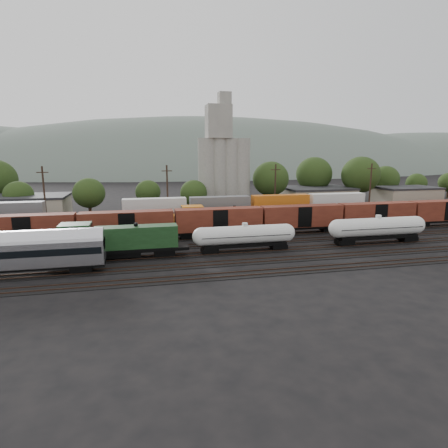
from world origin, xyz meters
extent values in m
plane|color=black|center=(0.00, 0.00, 0.00)|extent=(600.00, 600.00, 0.00)
cube|color=black|center=(0.00, -15.00, 0.04)|extent=(180.00, 3.20, 0.08)
cube|color=#382319|center=(0.00, -15.72, 0.12)|extent=(180.00, 0.08, 0.16)
cube|color=#382319|center=(0.00, -14.28, 0.12)|extent=(180.00, 0.08, 0.16)
cube|color=black|center=(0.00, -10.00, 0.04)|extent=(180.00, 3.20, 0.08)
cube|color=#382319|center=(0.00, -10.72, 0.12)|extent=(180.00, 0.08, 0.16)
cube|color=#382319|center=(0.00, -9.28, 0.12)|extent=(180.00, 0.08, 0.16)
cube|color=black|center=(0.00, -5.00, 0.04)|extent=(180.00, 3.20, 0.08)
cube|color=#382319|center=(0.00, -5.72, 0.12)|extent=(180.00, 0.08, 0.16)
cube|color=#382319|center=(0.00, -4.28, 0.12)|extent=(180.00, 0.08, 0.16)
cube|color=black|center=(0.00, 0.00, 0.04)|extent=(180.00, 3.20, 0.08)
cube|color=#382319|center=(0.00, -0.72, 0.12)|extent=(180.00, 0.08, 0.16)
cube|color=#382319|center=(0.00, 0.72, 0.12)|extent=(180.00, 0.08, 0.16)
cube|color=black|center=(0.00, 5.00, 0.04)|extent=(180.00, 3.20, 0.08)
cube|color=#382319|center=(0.00, 4.28, 0.12)|extent=(180.00, 0.08, 0.16)
cube|color=#382319|center=(0.00, 5.72, 0.12)|extent=(180.00, 0.08, 0.16)
cube|color=black|center=(0.00, 10.00, 0.04)|extent=(180.00, 3.20, 0.08)
cube|color=#382319|center=(0.00, 9.28, 0.12)|extent=(180.00, 0.08, 0.16)
cube|color=#382319|center=(0.00, 10.72, 0.12)|extent=(180.00, 0.08, 0.16)
cube|color=black|center=(0.00, 15.00, 0.04)|extent=(180.00, 3.20, 0.08)
cube|color=#382319|center=(0.00, 14.28, 0.12)|extent=(180.00, 0.08, 0.16)
cube|color=#382319|center=(0.00, 15.72, 0.12)|extent=(180.00, 0.08, 0.16)
cube|color=black|center=(-20.70, -5.00, 1.42)|extent=(18.88, 3.22, 0.44)
cube|color=black|center=(-20.70, -5.00, 0.92)|extent=(5.55, 2.44, 0.89)
cube|color=#183B19|center=(-18.43, -5.00, 3.14)|extent=(11.33, 2.67, 3.00)
cube|color=#183B19|center=(-26.37, -5.00, 3.48)|extent=(4.00, 3.22, 3.67)
cube|color=black|center=(-26.37, -5.00, 4.64)|extent=(4.11, 3.33, 1.00)
cube|color=#183B19|center=(-29.01, -5.00, 2.64)|extent=(1.78, 2.67, 2.00)
cylinder|color=black|center=(-18.43, -5.00, 4.81)|extent=(0.56, 0.56, 0.56)
cube|color=black|center=(-26.74, -5.00, 0.70)|extent=(2.89, 2.22, 0.78)
cube|color=black|center=(-14.66, -5.00, 0.70)|extent=(2.89, 2.22, 0.78)
cylinder|color=silver|center=(-2.73, -5.00, 2.66)|extent=(13.07, 2.69, 2.69)
sphere|color=silver|center=(-9.27, -5.00, 2.66)|extent=(2.69, 2.69, 2.69)
sphere|color=silver|center=(3.80, -5.00, 2.66)|extent=(2.69, 2.69, 2.69)
cylinder|color=silver|center=(-2.73, -5.00, 4.19)|extent=(0.84, 0.84, 0.46)
cube|color=black|center=(-2.73, -5.00, 2.66)|extent=(13.36, 2.82, 0.07)
cube|color=black|center=(-2.73, -5.00, 1.17)|extent=(12.62, 2.04, 0.46)
cube|color=black|center=(-8.08, -5.00, 0.62)|extent=(2.41, 1.86, 0.65)
cube|color=black|center=(2.61, -5.00, 0.62)|extent=(2.41, 1.86, 0.65)
cylinder|color=silver|center=(19.57, -5.00, 2.86)|extent=(14.15, 2.92, 2.92)
sphere|color=silver|center=(12.49, -5.00, 2.86)|extent=(2.92, 2.92, 2.92)
sphere|color=silver|center=(26.64, -5.00, 2.86)|extent=(2.92, 2.92, 2.92)
cylinder|color=silver|center=(19.57, -5.00, 4.52)|extent=(0.90, 0.90, 0.50)
cube|color=black|center=(19.57, -5.00, 2.86)|extent=(14.48, 3.06, 0.08)
cube|color=black|center=(19.57, -5.00, 1.26)|extent=(13.67, 2.21, 0.50)
cube|color=black|center=(13.78, -5.00, 0.65)|extent=(2.61, 2.01, 0.70)
cube|color=black|center=(25.36, -5.00, 0.65)|extent=(2.61, 2.01, 0.70)
cube|color=black|center=(-34.14, -10.00, 1.19)|extent=(23.74, 2.57, 0.40)
cube|color=black|center=(-25.12, -10.00, 0.65)|extent=(2.57, 1.98, 0.69)
cube|color=black|center=(-2.77, 10.00, 1.36)|extent=(18.95, 3.05, 0.42)
cube|color=black|center=(-2.77, 10.00, 0.88)|extent=(5.26, 2.32, 0.84)
cube|color=#CB6D11|center=(-0.50, 10.00, 2.99)|extent=(11.37, 2.53, 2.84)
cube|color=#CB6D11|center=(-8.46, 10.00, 3.31)|extent=(3.79, 3.05, 3.47)
cube|color=black|center=(-8.46, 10.00, 4.41)|extent=(3.90, 3.16, 0.95)
cube|color=#CB6D11|center=(-11.11, 10.00, 2.52)|extent=(1.68, 2.53, 1.90)
cylinder|color=black|center=(-0.50, 10.00, 4.57)|extent=(0.53, 0.53, 0.53)
cube|color=black|center=(-8.84, 10.00, 0.67)|extent=(2.74, 2.11, 0.74)
cube|color=black|center=(3.29, 10.00, 0.67)|extent=(2.74, 2.11, 0.74)
cube|color=black|center=(-35.36, 5.00, 1.20)|extent=(15.00, 2.60, 0.40)
cube|color=#5C2216|center=(-35.36, 5.00, 3.30)|extent=(15.00, 2.90, 3.80)
cube|color=black|center=(-19.96, 5.00, 1.20)|extent=(15.00, 2.60, 0.40)
cube|color=#5C2216|center=(-19.96, 5.00, 3.30)|extent=(15.00, 2.90, 3.80)
cube|color=black|center=(-4.56, 5.00, 1.20)|extent=(15.00, 2.60, 0.40)
cube|color=#5C2216|center=(-4.56, 5.00, 3.30)|extent=(15.00, 2.90, 3.80)
cube|color=black|center=(10.84, 5.00, 1.20)|extent=(15.00, 2.60, 0.40)
cube|color=#5C2216|center=(10.84, 5.00, 3.30)|extent=(15.00, 2.90, 3.80)
cube|color=black|center=(26.24, 5.00, 1.20)|extent=(15.00, 2.60, 0.40)
cube|color=#5C2216|center=(26.24, 5.00, 3.30)|extent=(15.00, 2.90, 3.80)
cube|color=black|center=(41.64, 5.00, 1.20)|extent=(15.00, 2.60, 0.40)
cube|color=#5C2216|center=(41.64, 5.00, 3.30)|extent=(15.00, 2.90, 3.80)
cube|color=black|center=(0.00, 15.00, 0.50)|extent=(160.00, 2.60, 0.60)
cube|color=#4F5154|center=(-40.61, 15.00, 2.10)|extent=(12.00, 2.40, 2.60)
cube|color=slate|center=(-40.61, 15.00, 4.70)|extent=(12.00, 2.40, 2.60)
cube|color=#BC5013|center=(-27.81, 15.00, 2.10)|extent=(12.00, 2.40, 2.60)
cube|color=#4E5053|center=(-15.01, 15.00, 2.10)|extent=(12.00, 2.40, 2.60)
cube|color=silver|center=(-15.01, 15.00, 4.70)|extent=(12.00, 2.40, 2.60)
cube|color=#BA6713|center=(-2.21, 15.00, 2.10)|extent=(12.00, 2.40, 2.60)
cube|color=#595B5E|center=(-2.21, 15.00, 4.70)|extent=(12.00, 2.40, 2.60)
cube|color=maroon|center=(10.59, 15.00, 2.10)|extent=(12.00, 2.40, 2.60)
cube|color=#C86014|center=(10.59, 15.00, 4.70)|extent=(12.00, 2.40, 2.60)
cube|color=#4F1812|center=(23.39, 15.00, 2.10)|extent=(12.00, 2.40, 2.60)
cube|color=silver|center=(23.39, 15.00, 4.70)|extent=(12.00, 2.40, 2.60)
cube|color=#CD5015|center=(36.19, 15.00, 2.10)|extent=(12.00, 2.40, 2.60)
cube|color=#D26215|center=(48.99, 15.00, 2.10)|extent=(12.00, 2.40, 2.60)
cylinder|color=gray|center=(-1.00, 36.00, 9.00)|extent=(4.40, 4.40, 18.00)
cylinder|color=gray|center=(2.00, 36.00, 9.00)|extent=(4.40, 4.40, 18.00)
cylinder|color=gray|center=(5.00, 36.00, 9.00)|extent=(4.40, 4.40, 18.00)
cylinder|color=gray|center=(8.00, 36.00, 9.00)|extent=(4.40, 4.40, 18.00)
cube|color=gray|center=(2.00, 36.00, 22.00)|extent=(6.00, 5.00, 8.00)
cube|color=gray|center=(3.50, 36.00, 27.00)|extent=(3.00, 3.00, 4.00)
cube|color=#9E937F|center=(-45.00, 34.00, 2.30)|extent=(22.00, 12.00, 4.60)
cube|color=#232326|center=(-45.00, 34.00, 4.85)|extent=(22.44, 12.24, 0.50)
cube|color=#9E937F|center=(30.00, 38.00, 2.30)|extent=(18.00, 14.00, 4.60)
cube|color=#232326|center=(30.00, 38.00, 4.85)|extent=(18.36, 14.28, 0.50)
cube|color=#9E937F|center=(55.00, 33.00, 2.30)|extent=(16.00, 10.00, 4.60)
cube|color=#232326|center=(55.00, 33.00, 4.85)|extent=(16.32, 10.20, 0.50)
cylinder|color=black|center=(-44.33, 34.81, 1.19)|extent=(0.70, 0.70, 2.38)
ellipsoid|color=#283D16|center=(-44.33, 34.81, 5.19)|extent=(6.47, 6.47, 6.13)
cylinder|color=black|center=(-28.78, 30.78, 1.30)|extent=(0.70, 0.70, 2.60)
ellipsoid|color=#283D16|center=(-28.78, 30.78, 5.66)|extent=(7.06, 7.06, 6.69)
cylinder|color=black|center=(-15.69, 36.97, 1.14)|extent=(0.70, 0.70, 2.27)
ellipsoid|color=#283D16|center=(-15.69, 36.97, 4.95)|extent=(6.17, 6.17, 5.85)
cylinder|color=black|center=(-5.21, 30.61, 1.18)|extent=(0.70, 0.70, 2.36)
ellipsoid|color=#283D16|center=(-5.21, 30.61, 5.14)|extent=(6.41, 6.41, 6.07)
cylinder|color=black|center=(4.54, 39.33, 1.47)|extent=(0.70, 0.70, 2.93)
ellipsoid|color=#283D16|center=(4.54, 39.33, 6.39)|extent=(7.96, 7.96, 7.54)
cylinder|color=black|center=(16.28, 36.92, 1.76)|extent=(0.70, 0.70, 3.53)
ellipsoid|color=#283D16|center=(16.28, 36.92, 7.68)|extent=(9.57, 9.57, 9.07)
cylinder|color=black|center=(31.90, 43.51, 1.91)|extent=(0.70, 0.70, 3.82)
ellipsoid|color=#283D16|center=(31.90, 43.51, 8.31)|extent=(10.36, 10.36, 9.81)
cylinder|color=black|center=(42.42, 36.27, 1.94)|extent=(0.70, 0.70, 3.87)
ellipsoid|color=#283D16|center=(42.42, 36.27, 8.44)|extent=(10.51, 10.51, 9.96)
cylinder|color=black|center=(54.13, 41.59, 1.52)|extent=(0.70, 0.70, 3.05)
ellipsoid|color=#283D16|center=(54.13, 41.59, 6.63)|extent=(8.27, 8.27, 7.83)
cylinder|color=black|center=(66.79, 43.57, 1.16)|extent=(0.70, 0.70, 2.32)
ellipsoid|color=#283D16|center=(66.79, 43.57, 5.06)|extent=(6.31, 6.31, 5.97)
cylinder|color=black|center=(79.12, 43.89, 1.17)|extent=(0.70, 0.70, 2.34)
cylinder|color=black|center=(-36.00, 22.00, 6.00)|extent=(0.36, 0.36, 12.00)
cube|color=black|center=(-36.00, 22.00, 10.80)|extent=(2.20, 0.18, 0.18)
cylinder|color=black|center=(-12.00, 22.00, 6.00)|extent=(0.36, 0.36, 12.00)
cube|color=black|center=(-12.00, 22.00, 10.80)|extent=(2.20, 0.18, 0.18)
cylinder|color=black|center=(12.00, 22.00, 6.00)|extent=(0.36, 0.36, 12.00)
cube|color=black|center=(12.00, 22.00, 10.80)|extent=(2.20, 0.18, 0.18)
cylinder|color=black|center=(36.00, 22.00, 6.00)|extent=(0.36, 0.36, 12.00)
cube|color=black|center=(36.00, 22.00, 10.80)|extent=(2.20, 0.18, 0.18)
ellipsoid|color=#59665B|center=(40.00, 260.00, -22.75)|extent=(520.00, 286.00, 130.00)
ellipsoid|color=#59665B|center=(260.00, 260.00, -17.50)|extent=(400.00, 220.00, 100.00)
camera|label=1|loc=(-17.76, -57.18, 14.83)|focal=30.00mm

